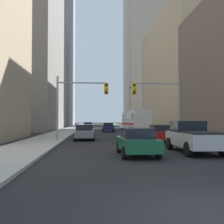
% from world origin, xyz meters
% --- Properties ---
extents(ground_plane, '(400.00, 400.00, 0.00)m').
position_xyz_m(ground_plane, '(0.00, 0.00, 0.00)').
color(ground_plane, black).
extents(sidewalk_left, '(3.68, 160.00, 0.15)m').
position_xyz_m(sidewalk_left, '(-6.96, 50.00, 0.07)').
color(sidewalk_left, '#9E9E99').
rests_on(sidewalk_left, ground).
extents(sidewalk_right, '(3.68, 160.00, 0.15)m').
position_xyz_m(sidewalk_right, '(6.96, 50.00, 0.07)').
color(sidewalk_right, '#9E9E99').
rests_on(sidewalk_right, ground).
extents(city_bus, '(2.87, 11.57, 3.40)m').
position_xyz_m(city_bus, '(4.26, 36.32, 1.93)').
color(city_bus, silver).
rests_on(city_bus, ground).
extents(pickup_truck_silver, '(2.20, 5.45, 1.90)m').
position_xyz_m(pickup_truck_silver, '(3.52, 10.27, 0.93)').
color(pickup_truck_silver, '#B7BABF').
rests_on(pickup_truck_silver, ground).
extents(sedan_green, '(1.95, 4.25, 1.52)m').
position_xyz_m(sedan_green, '(-0.07, 9.10, 0.77)').
color(sedan_green, '#195938').
rests_on(sedan_green, ground).
extents(sedan_red, '(1.95, 4.21, 1.52)m').
position_xyz_m(sedan_red, '(3.53, 17.93, 0.77)').
color(sedan_red, maroon).
rests_on(sedan_red, ground).
extents(sedan_grey, '(1.95, 4.21, 1.52)m').
position_xyz_m(sedan_grey, '(-3.27, 20.62, 0.77)').
color(sedan_grey, slate).
rests_on(sedan_grey, ground).
extents(sedan_navy, '(1.95, 4.23, 1.52)m').
position_xyz_m(sedan_navy, '(0.10, 38.29, 0.77)').
color(sedan_navy, '#141E4C').
rests_on(sedan_navy, ground).
extents(sedan_white, '(1.95, 4.21, 1.52)m').
position_xyz_m(sedan_white, '(-3.39, 47.40, 0.77)').
color(sedan_white, white).
rests_on(sedan_white, ground).
extents(traffic_signal_near_left, '(4.77, 0.44, 6.00)m').
position_xyz_m(traffic_signal_near_left, '(-3.65, 19.20, 4.09)').
color(traffic_signal_near_left, gray).
rests_on(traffic_signal_near_left, ground).
extents(traffic_signal_near_right, '(4.62, 0.44, 6.00)m').
position_xyz_m(traffic_signal_near_right, '(3.72, 19.20, 4.08)').
color(traffic_signal_near_right, gray).
rests_on(traffic_signal_near_right, ground).
extents(street_lamp_right, '(2.50, 0.32, 7.50)m').
position_xyz_m(street_lamp_right, '(5.42, 37.08, 4.55)').
color(street_lamp_right, gray).
rests_on(street_lamp_right, ground).
extents(building_left_mid_office, '(14.50, 28.25, 33.16)m').
position_xyz_m(building_left_mid_office, '(-16.69, 50.16, 16.58)').
color(building_left_mid_office, gray).
rests_on(building_left_mid_office, ground).
extents(building_left_far_tower, '(25.77, 23.73, 55.54)m').
position_xyz_m(building_left_far_tower, '(-22.37, 88.63, 27.77)').
color(building_left_far_tower, '#93939E').
rests_on(building_left_far_tower, ground).
extents(building_right_mid_block, '(14.38, 29.73, 22.28)m').
position_xyz_m(building_right_mid_block, '(17.22, 45.64, 11.14)').
color(building_right_mid_block, tan).
rests_on(building_right_mid_block, ground).
extents(building_right_far_highrise, '(15.30, 21.73, 68.80)m').
position_xyz_m(building_right_far_highrise, '(17.69, 90.52, 34.40)').
color(building_right_far_highrise, '#B7A893').
rests_on(building_right_far_highrise, ground).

